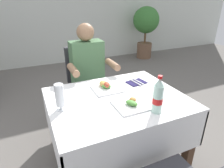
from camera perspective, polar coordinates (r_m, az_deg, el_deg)
ground_plane at (r=2.08m, az=1.88°, el=-22.06°), size 11.00×11.00×0.00m
main_dining_table at (r=1.67m, az=1.43°, el=-9.30°), size 1.09×0.88×0.76m
chair_far_diner_seat at (r=2.37m, az=-7.30°, el=0.45°), size 0.44×0.50×0.97m
seated_diner_far at (r=2.21m, az=-6.80°, el=3.10°), size 0.50×0.46×1.26m
plate_near_camera at (r=1.47m, az=5.65°, el=-5.98°), size 0.24×0.24×0.05m
plate_far_diner at (r=1.72m, az=-1.76°, el=-0.76°), size 0.25×0.25×0.06m
beer_glass_left at (r=1.41m, az=-15.21°, el=-3.49°), size 0.07×0.07×0.20m
cola_bottle_primary at (r=1.37m, az=13.44°, el=-3.68°), size 0.07×0.07×0.28m
napkin_cutlery_set at (r=1.86m, az=7.24°, el=0.51°), size 0.19×0.20×0.01m
potted_plant_corner at (r=5.22m, az=9.98°, el=16.71°), size 0.66×0.66×1.31m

